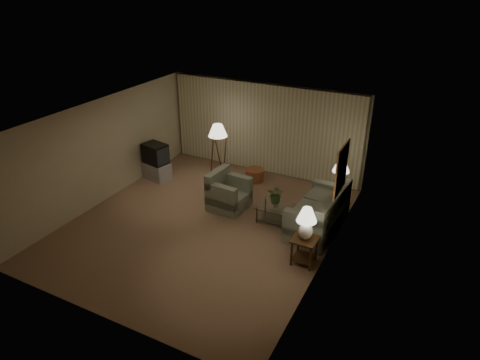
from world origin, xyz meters
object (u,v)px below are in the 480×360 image
Objects in this scene: armchair at (229,194)px; vase at (276,203)px; side_table_near at (304,246)px; table_lamp_near at (306,221)px; tv_cabinet at (157,171)px; crt_tv at (155,154)px; side_table_far at (338,194)px; sofa at (318,214)px; floor_lamp at (218,151)px; table_lamp_far at (341,172)px; coffee_table at (281,213)px; ottoman at (255,175)px.

armchair is 1.33m from vase.
side_table_near is at bearing -113.95° from armchair.
table_lamp_near reaches higher than tv_cabinet.
crt_tv is (0.00, 0.00, 0.54)m from tv_cabinet.
side_table_far is at bearing -58.83° from armchair.
floor_lamp reaches higher than sofa.
table_lamp_far is 0.95× the size of crt_tv.
coffee_table is 2.40m from ottoman.
vase is at bearing -130.78° from side_table_far.
table_lamp_near is at bearing -7.34° from crt_tv.
table_lamp_near is 1.79m from vase.
table_lamp_near reaches higher than vase.
coffee_table is at bearing -29.75° from floor_lamp.
crt_tv is at bearing -155.78° from ottoman.
tv_cabinet is 2.87m from ottoman.
coffee_table reaches higher than ottoman.
ottoman is at bearing 127.94° from vase.
tv_cabinet is at bearing 171.03° from vase.
sofa is 2.80× the size of table_lamp_near.
vase is at bearing -52.06° from ottoman.
table_lamp_near is 5.59m from tv_cabinet.
floor_lamp is 9.98× the size of vase.
sofa is at bearing 5.63° from vase.
armchair is 0.63× the size of floor_lamp.
table_lamp_far is at bearing -135.00° from side_table_far.
tv_cabinet is (-2.71, 0.56, -0.14)m from armchair.
table_lamp_near is 0.98× the size of table_lamp_far.
table_lamp_far reaches higher than table_lamp_near.
armchair is at bearing -87.08° from ottoman.
table_lamp_near is at bearing -49.92° from ottoman.
ottoman is (-0.09, 1.74, -0.21)m from armchair.
sofa reaches higher than ottoman.
sofa is 1.36m from side_table_near.
floor_lamp is at bearing 142.82° from side_table_near.
table_lamp_far is at bearing 53.08° from coffee_table.
armchair is 2.89m from table_lamp_near.
floor_lamp is (-2.57, 1.47, 0.59)m from coffee_table.
vase is (-1.16, 1.25, 0.09)m from side_table_near.
table_lamp_near is 5.54m from crt_tv.
table_lamp_near is 4.51m from floor_lamp.
floor_lamp is at bearing -107.79° from sofa.
side_table_near is 0.69× the size of tv_cabinet.
ottoman is at bearing 36.82° from crt_tv.
table_lamp_far is 0.44× the size of floor_lamp.
side_table_near is at bearing -49.92° from ottoman.
tv_cabinet is (-5.20, 1.89, -0.16)m from side_table_near.
tv_cabinet is 1.92m from floor_lamp.
tv_cabinet is 4.09m from vase.
armchair is at bearing -152.93° from side_table_far.
side_table_far is at bearing 20.42° from crt_tv.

